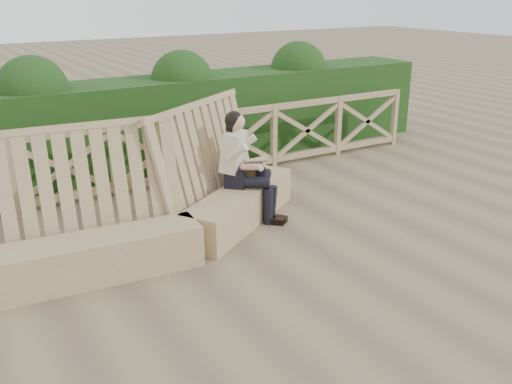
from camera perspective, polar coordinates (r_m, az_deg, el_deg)
ground at (r=6.30m, az=2.78°, el=-8.61°), size 60.00×60.00×0.00m
bench at (r=6.96m, az=-8.41°, el=-2.23°), size 4.26×1.88×1.61m
woman at (r=7.55m, az=-1.31°, el=2.93°), size 0.82×0.86×1.49m
guardrail at (r=8.99m, az=-9.79°, el=3.81°), size 10.10×0.09×1.10m
hedge at (r=10.03m, az=-12.46°, el=6.48°), size 12.00×1.20×1.50m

